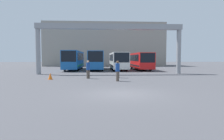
% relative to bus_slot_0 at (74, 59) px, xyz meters
% --- Properties ---
extents(ground_plane, '(200.00, 200.00, 0.00)m').
position_rel_bus_slot_0_xyz_m(ground_plane, '(5.98, -24.72, -1.90)').
color(ground_plane, '#47474C').
extents(building_backdrop, '(31.72, 12.00, 11.40)m').
position_rel_bus_slot_0_xyz_m(building_backdrop, '(5.98, 20.58, 3.80)').
color(building_backdrop, gray).
rests_on(building_backdrop, ground).
extents(overhead_gantry, '(19.17, 0.80, 6.57)m').
position_rel_bus_slot_0_xyz_m(overhead_gantry, '(5.98, -9.91, 3.39)').
color(overhead_gantry, gray).
rests_on(overhead_gantry, ground).
extents(bus_slot_0, '(2.49, 12.41, 3.30)m').
position_rel_bus_slot_0_xyz_m(bus_slot_0, '(0.00, 0.00, 0.00)').
color(bus_slot_0, '#1959A5').
rests_on(bus_slot_0, ground).
extents(bus_slot_1, '(2.51, 12.46, 3.25)m').
position_rel_bus_slot_0_xyz_m(bus_slot_1, '(3.99, 0.03, -0.03)').
color(bus_slot_1, '#1959A5').
rests_on(bus_slot_1, ground).
extents(bus_slot_2, '(2.57, 12.40, 3.04)m').
position_rel_bus_slot_0_xyz_m(bus_slot_2, '(7.97, -0.01, -0.14)').
color(bus_slot_2, silver).
rests_on(bus_slot_2, ground).
extents(bus_slot_3, '(2.50, 11.14, 2.99)m').
position_rel_bus_slot_0_xyz_m(bus_slot_3, '(11.96, -0.64, -0.17)').
color(bus_slot_3, red).
rests_on(bus_slot_3, ground).
extents(pedestrian_far_center, '(0.39, 0.39, 1.86)m').
position_rel_bus_slot_0_xyz_m(pedestrian_far_center, '(6.26, -18.22, -0.91)').
color(pedestrian_far_center, brown).
rests_on(pedestrian_far_center, ground).
extents(pedestrian_near_center, '(0.35, 0.35, 1.67)m').
position_rel_bus_slot_0_xyz_m(pedestrian_near_center, '(6.60, -15.17, -1.01)').
color(pedestrian_near_center, brown).
rests_on(pedestrian_near_center, ground).
extents(pedestrian_near_right, '(0.39, 0.39, 1.85)m').
position_rel_bus_slot_0_xyz_m(pedestrian_near_right, '(3.45, -15.73, -0.91)').
color(pedestrian_near_right, brown).
rests_on(pedestrian_near_right, ground).
extents(traffic_cone, '(0.43, 0.43, 0.66)m').
position_rel_bus_slot_0_xyz_m(traffic_cone, '(-0.21, -16.43, -1.57)').
color(traffic_cone, orange).
rests_on(traffic_cone, ground).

